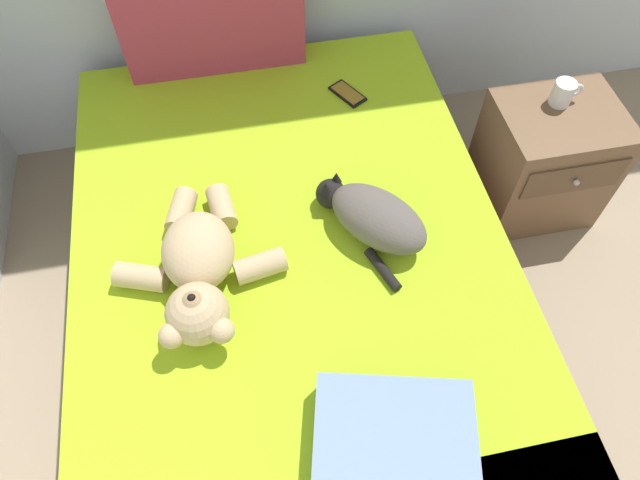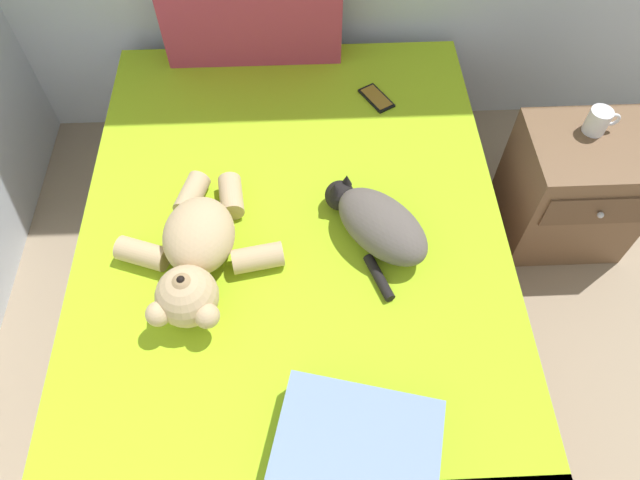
% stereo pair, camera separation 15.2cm
% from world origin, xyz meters
% --- Properties ---
extents(bed, '(1.44, 2.10, 0.50)m').
position_xyz_m(bed, '(1.15, 2.63, 0.25)').
color(bed, brown).
rests_on(bed, ground_plane).
extents(patterned_cushion, '(0.69, 0.14, 0.48)m').
position_xyz_m(patterned_cushion, '(1.01, 3.58, 0.74)').
color(patterned_cushion, '#A5334C').
rests_on(patterned_cushion, bed).
extents(cat, '(0.36, 0.43, 0.15)m').
position_xyz_m(cat, '(1.42, 2.66, 0.57)').
color(cat, '#59514C').
rests_on(cat, bed).
extents(teddy_bear, '(0.53, 0.60, 0.19)m').
position_xyz_m(teddy_bear, '(0.86, 2.57, 0.58)').
color(teddy_bear, tan).
rests_on(teddy_bear, bed).
extents(cell_phone, '(0.14, 0.16, 0.01)m').
position_xyz_m(cell_phone, '(1.48, 3.30, 0.50)').
color(cell_phone, black).
rests_on(cell_phone, bed).
extents(throw_pillow, '(0.46, 0.37, 0.11)m').
position_xyz_m(throw_pillow, '(1.30, 1.99, 0.55)').
color(throw_pillow, '#728CB7').
rests_on(throw_pillow, bed).
extents(nightstand, '(0.47, 0.42, 0.52)m').
position_xyz_m(nightstand, '(2.25, 3.01, 0.26)').
color(nightstand, brown).
rests_on(nightstand, ground_plane).
extents(mug, '(0.12, 0.08, 0.09)m').
position_xyz_m(mug, '(2.25, 3.08, 0.57)').
color(mug, silver).
rests_on(mug, nightstand).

